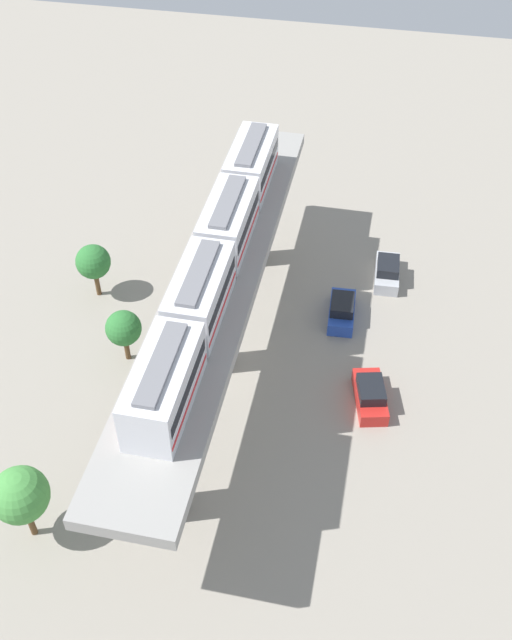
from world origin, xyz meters
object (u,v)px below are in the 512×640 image
(parked_car_silver, at_px, (387,272))
(tree_mid_lot, at_px, (20,495))
(tree_far_corner, at_px, (93,262))
(parked_car_blue, at_px, (342,310))
(parked_car_red, at_px, (370,395))
(tree_near_viaduct, at_px, (123,329))
(train, at_px, (215,256))

(parked_car_silver, relative_size, tree_mid_lot, 0.81)
(tree_far_corner, bearing_deg, tree_mid_lot, 100.29)
(parked_car_blue, height_order, tree_far_corner, tree_far_corner)
(parked_car_red, distance_m, parked_car_silver, 12.74)
(parked_car_blue, xyz_separation_m, tree_far_corner, (18.28, 1.11, 2.35))
(parked_car_silver, bearing_deg, parked_car_blue, 57.73)
(parked_car_silver, distance_m, tree_far_corner, 22.18)
(tree_near_viaduct, bearing_deg, tree_far_corner, -53.73)
(tree_far_corner, bearing_deg, parked_car_red, 162.69)
(parked_car_blue, distance_m, tree_near_viaduct, 15.75)
(tree_near_viaduct, height_order, tree_far_corner, tree_far_corner)
(train, bearing_deg, tree_near_viaduct, 4.68)
(train, bearing_deg, parked_car_red, 173.53)
(parked_car_silver, bearing_deg, tree_near_viaduct, 33.15)
(parked_car_silver, height_order, tree_far_corner, tree_far_corner)
(train, distance_m, tree_near_viaduct, 9.34)
(tree_mid_lot, distance_m, tree_far_corner, 20.19)
(tree_far_corner, bearing_deg, train, 153.39)
(parked_car_red, bearing_deg, tree_near_viaduct, -15.85)
(parked_car_blue, bearing_deg, tree_far_corner, 0.32)
(parked_car_red, distance_m, tree_mid_lot, 22.13)
(parked_car_red, bearing_deg, parked_car_silver, -104.21)
(tree_mid_lot, bearing_deg, train, -116.32)
(parked_car_blue, relative_size, tree_far_corner, 0.97)
(train, relative_size, tree_mid_lot, 5.19)
(train, relative_size, parked_car_red, 6.09)
(train, xyz_separation_m, tree_near_viaduct, (6.42, 0.53, -6.76))
(parked_car_blue, xyz_separation_m, tree_mid_lot, (14.67, 20.97, 2.96))
(parked_car_blue, bearing_deg, tree_near_viaduct, 23.60)
(parked_car_blue, distance_m, tree_mid_lot, 25.76)
(train, distance_m, parked_car_blue, 13.30)
(parked_car_red, height_order, tree_mid_lot, tree_mid_lot)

